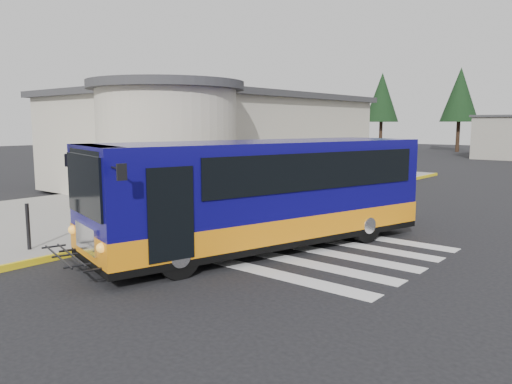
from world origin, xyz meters
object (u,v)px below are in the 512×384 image
Objects in this scene: transit_bus at (263,197)px; bollard at (28,227)px; pedestrian_a at (100,204)px; pedestrian_b at (155,190)px.

transit_bus is 6.20m from bollard.
transit_bus is 4.84m from pedestrian_a.
bollard is at bearing -16.87° from pedestrian_b.
pedestrian_b reaches higher than bollard.
pedestrian_a is 1.06× the size of pedestrian_b.
pedestrian_a reaches higher than bollard.
transit_bus is 5.72m from pedestrian_b.
bollard is at bearing -117.58° from transit_bus.
pedestrian_a is at bearing -135.78° from transit_bus.
pedestrian_a is 1.54× the size of bollard.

